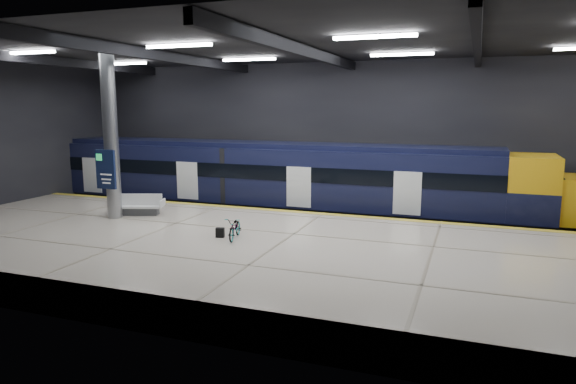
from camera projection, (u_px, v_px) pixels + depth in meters
The scene contains 10 objects.
ground at pixel (302, 255), 20.04m from camera, with size 30.00×30.00×0.00m, color black.
room_shell at pixel (303, 107), 19.09m from camera, with size 30.10×16.10×8.05m.
platform at pixel (279, 259), 17.64m from camera, with size 30.00×11.00×1.10m, color beige.
safety_strip at pixel (322, 214), 22.40m from camera, with size 30.00×0.40×0.01m, color gold.
rails at pixel (338, 223), 25.12m from camera, with size 30.00×1.52×0.16m.
train at pixel (285, 180), 25.73m from camera, with size 29.40×2.84×3.79m.
bench at pixel (139, 207), 22.17m from camera, with size 2.26×1.51×0.92m.
bicycle at pixel (235, 228), 18.16m from camera, with size 0.53×1.52×0.80m, color #99999E.
pannier_bag at pixel (220, 233), 18.40m from camera, with size 0.30×0.18×0.35m, color black.
info_column at pixel (110, 138), 21.08m from camera, with size 0.90×0.78×6.90m.
Camera 1 is at (6.18, -18.34, 5.80)m, focal length 32.00 mm.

